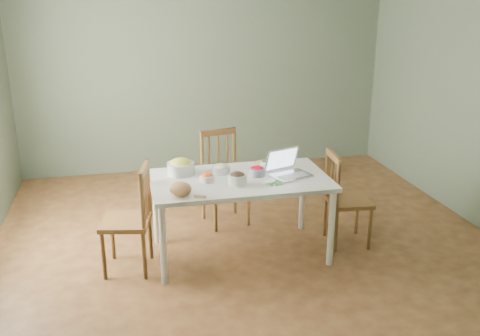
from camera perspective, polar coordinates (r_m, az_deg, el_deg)
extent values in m
cube|color=#4C2813|center=(5.46, 0.81, -7.96)|extent=(5.00, 5.00, 0.00)
cube|color=#566950|center=(7.41, -3.75, 10.15)|extent=(5.00, 0.00, 2.70)
cube|color=#566950|center=(2.75, 13.32, -5.46)|extent=(5.00, 0.00, 2.70)
ellipsoid|color=tan|center=(4.56, -6.33, -2.24)|extent=(0.25, 0.25, 0.12)
cube|color=beige|center=(4.51, -4.24, -3.03)|extent=(0.10, 0.07, 0.03)
cylinder|color=#CFAF89|center=(5.34, 2.37, 0.46)|extent=(0.21, 0.21, 0.02)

